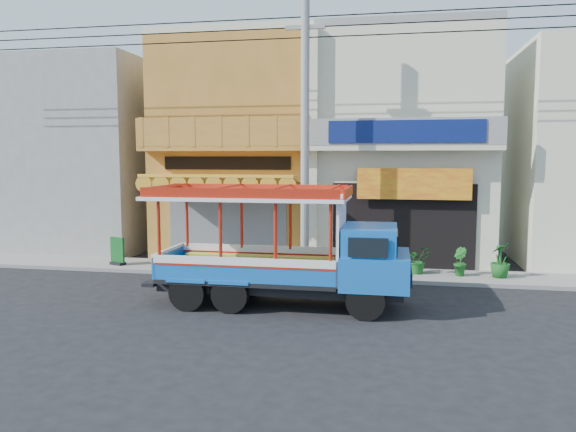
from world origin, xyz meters
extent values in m
plane|color=black|center=(0.00, 0.00, 0.00)|extent=(90.00, 90.00, 0.00)
cube|color=slate|center=(0.00, 4.00, 0.06)|extent=(30.00, 2.00, 0.12)
cube|color=#A66F24|center=(-4.00, 8.00, 4.00)|extent=(6.00, 6.00, 8.00)
cube|color=#595B5E|center=(-4.00, 4.98, 1.40)|extent=(4.20, 0.10, 2.60)
cube|color=orange|center=(-4.00, 4.25, 3.05)|extent=(5.20, 1.50, 0.31)
cube|color=#A66F24|center=(-4.00, 4.65, 4.05)|extent=(6.00, 0.70, 0.18)
cube|color=#A66F24|center=(-4.00, 4.35, 4.60)|extent=(6.00, 0.12, 0.95)
cube|color=black|center=(-4.00, 4.97, 3.55)|extent=(4.50, 0.04, 0.45)
cube|color=beige|center=(-4.00, 8.00, 8.12)|extent=(6.00, 6.00, 0.24)
cube|color=beige|center=(2.00, 8.00, 4.00)|extent=(6.00, 6.00, 8.00)
cube|color=black|center=(2.00, 4.98, 1.50)|extent=(4.60, 0.12, 2.80)
cube|color=yellow|center=(2.30, 4.70, 2.90)|extent=(3.60, 0.05, 1.00)
cube|color=beige|center=(2.00, 4.65, 4.05)|extent=(6.00, 0.70, 0.18)
cube|color=gray|center=(2.00, 4.35, 4.55)|extent=(6.00, 0.12, 0.85)
cube|color=navy|center=(2.00, 4.28, 4.55)|extent=(4.80, 0.06, 0.70)
cube|color=gray|center=(2.00, 8.00, 8.12)|extent=(6.00, 6.00, 0.24)
cube|color=beige|center=(-1.00, 4.85, 4.00)|extent=(0.35, 0.30, 8.00)
cube|color=gray|center=(-11.00, 8.00, 3.80)|extent=(6.00, 6.00, 7.60)
cylinder|color=gray|center=(-1.00, 3.30, 4.50)|extent=(0.26, 0.26, 9.00)
cube|color=gray|center=(-1.00, 3.30, 7.60)|extent=(1.20, 0.12, 0.12)
cylinder|color=black|center=(0.00, 3.30, 7.30)|extent=(28.00, 0.04, 0.04)
cylinder|color=black|center=(0.00, 3.30, 7.60)|extent=(28.00, 0.04, 0.04)
cylinder|color=black|center=(0.00, 3.30, 7.90)|extent=(28.00, 0.04, 0.04)
cylinder|color=black|center=(1.10, -0.92, 0.45)|extent=(0.90, 0.25, 0.90)
cylinder|color=black|center=(1.10, 0.79, 0.45)|extent=(0.90, 0.25, 0.90)
cylinder|color=black|center=(-2.14, -0.91, 0.45)|extent=(0.90, 0.25, 0.90)
cylinder|color=black|center=(-2.14, 0.80, 0.45)|extent=(0.90, 0.25, 0.90)
cylinder|color=black|center=(-3.23, -0.91, 0.45)|extent=(0.90, 0.25, 0.90)
cylinder|color=black|center=(-3.22, 0.80, 0.45)|extent=(0.90, 0.25, 0.90)
cube|color=black|center=(-1.06, -0.06, 0.54)|extent=(6.06, 1.50, 0.25)
cube|color=blue|center=(1.28, -0.07, 1.04)|extent=(1.63, 1.99, 0.81)
cube|color=blue|center=(1.15, -0.07, 1.76)|extent=(1.27, 1.83, 0.68)
cube|color=black|center=(1.78, -0.07, 1.71)|extent=(0.06, 1.59, 0.50)
cube|color=black|center=(-1.81, -0.06, 0.72)|extent=(4.46, 1.99, 0.11)
cube|color=blue|center=(-1.81, -1.01, 1.04)|extent=(4.46, 0.08, 0.54)
cube|color=white|center=(-1.81, -1.01, 1.28)|extent=(4.46, 0.09, 0.20)
cube|color=blue|center=(-1.80, 0.90, 1.04)|extent=(4.46, 0.08, 0.54)
cube|color=white|center=(-1.80, 0.90, 1.28)|extent=(4.46, 0.09, 0.20)
cylinder|color=#AD1F0D|center=(-3.90, -0.99, 2.03)|extent=(0.08, 0.08, 1.44)
cylinder|color=#AD1F0D|center=(-3.90, 0.88, 2.03)|extent=(0.08, 0.08, 1.44)
cube|color=white|center=(0.44, -0.06, 1.73)|extent=(0.08, 1.82, 2.03)
cube|color=white|center=(-1.90, -0.06, 2.75)|extent=(5.01, 2.22, 0.09)
cube|color=#AD1F0D|center=(-1.90, -0.06, 2.91)|extent=(4.83, 2.13, 0.23)
cube|color=black|center=(-7.48, 3.67, 0.17)|extent=(0.58, 0.45, 0.09)
cube|color=#0D4D18|center=(-7.48, 3.67, 0.63)|extent=(0.59, 0.29, 0.84)
imported|color=#18541C|center=(2.46, 4.11, 0.55)|extent=(0.98, 0.92, 0.86)
imported|color=#18541C|center=(3.71, 4.03, 0.56)|extent=(0.50, 0.57, 0.87)
imported|color=#18541C|center=(4.89, 3.98, 0.65)|extent=(0.83, 0.83, 1.07)
camera|label=1|loc=(1.71, -13.66, 3.74)|focal=35.00mm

